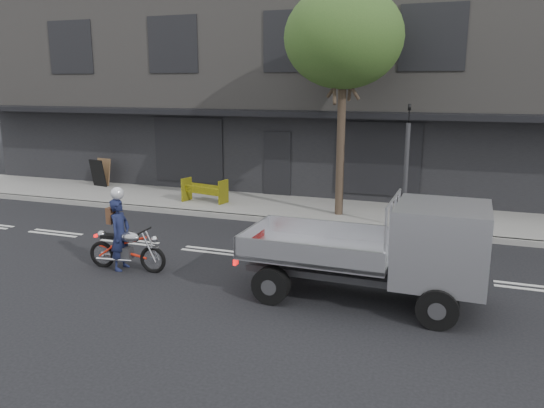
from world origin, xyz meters
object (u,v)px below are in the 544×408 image
(motorcycle, at_px, (127,248))
(traffic_light_pole, at_px, (406,173))
(rider, at_px, (120,234))
(construction_barrier, at_px, (202,191))
(street_tree, at_px, (344,38))
(flatbed_ute, at_px, (417,246))
(sandwich_board, at_px, (98,173))

(motorcycle, bearing_deg, traffic_light_pole, 40.52)
(rider, xyz_separation_m, construction_barrier, (-1.03, 5.94, -0.24))
(street_tree, xyz_separation_m, flatbed_ute, (2.74, -5.94, -4.11))
(traffic_light_pole, xyz_separation_m, rider, (-5.55, -5.17, -0.86))
(construction_barrier, bearing_deg, traffic_light_pole, -6.63)
(street_tree, relative_size, motorcycle, 3.60)
(flatbed_ute, height_order, sandwich_board, flatbed_ute)
(traffic_light_pole, height_order, construction_barrier, traffic_light_pole)
(traffic_light_pole, relative_size, flatbed_ute, 0.79)
(street_tree, bearing_deg, construction_barrier, -178.94)
(traffic_light_pole, height_order, rider, traffic_light_pole)
(construction_barrier, relative_size, sandwich_board, 1.39)
(motorcycle, bearing_deg, rider, 176.77)
(motorcycle, relative_size, flatbed_ute, 0.42)
(flatbed_ute, height_order, construction_barrier, flatbed_ute)
(motorcycle, distance_m, rider, 0.33)
(motorcycle, relative_size, construction_barrier, 1.29)
(street_tree, relative_size, flatbed_ute, 1.52)
(construction_barrier, bearing_deg, motorcycle, -78.71)
(street_tree, bearing_deg, motorcycle, -119.45)
(construction_barrier, bearing_deg, flatbed_ute, -38.63)
(street_tree, distance_m, construction_barrier, 6.58)
(street_tree, xyz_separation_m, construction_barrier, (-4.58, -0.08, -4.72))
(traffic_light_pole, relative_size, construction_barrier, 2.40)
(flatbed_ute, bearing_deg, street_tree, 115.76)
(motorcycle, bearing_deg, street_tree, 57.31)
(rider, bearing_deg, sandwich_board, 37.04)
(street_tree, distance_m, flatbed_ute, 7.72)
(motorcycle, bearing_deg, construction_barrier, 98.05)
(construction_barrier, xyz_separation_m, sandwich_board, (-5.10, 1.30, 0.12))
(traffic_light_pole, xyz_separation_m, flatbed_ute, (0.74, -5.09, -0.48))
(street_tree, relative_size, rider, 4.25)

